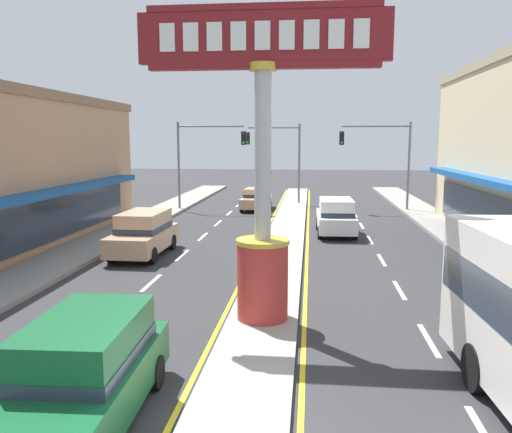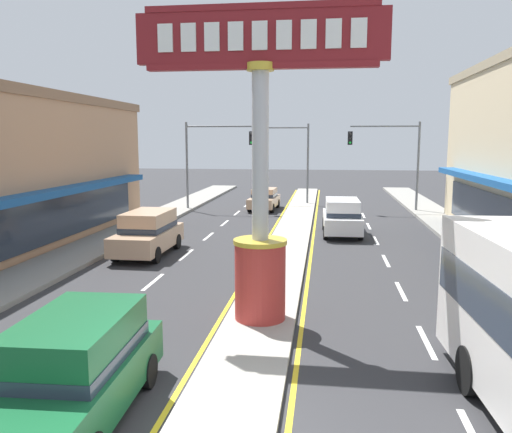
{
  "view_description": "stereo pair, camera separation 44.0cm",
  "coord_description": "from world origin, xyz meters",
  "px_view_note": "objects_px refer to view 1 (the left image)",
  "views": [
    {
      "loc": [
        1.25,
        -7.99,
        4.97
      ],
      "look_at": [
        -0.43,
        7.94,
        2.6
      ],
      "focal_mm": 36.38,
      "sensor_mm": 36.0,
      "label": 1
    },
    {
      "loc": [
        1.69,
        -7.94,
        4.97
      ],
      "look_at": [
        -0.43,
        7.94,
        2.6
      ],
      "focal_mm": 36.38,
      "sensor_mm": 36.0,
      "label": 2
    }
  ],
  "objects_px": {
    "traffic_light_left_side": "(203,150)",
    "suv_near_left_lane": "(143,233)",
    "suv_far_left_oncoming": "(336,216)",
    "traffic_light_right_side": "(383,151)",
    "district_sign": "(263,183)",
    "traffic_light_median_far": "(280,150)",
    "suv_mid_left_lane": "(85,370)",
    "sedan_near_right_lane": "(256,199)"
  },
  "relations": [
    {
      "from": "traffic_light_median_far",
      "to": "suv_near_left_lane",
      "type": "height_order",
      "value": "traffic_light_median_far"
    },
    {
      "from": "traffic_light_left_side",
      "to": "suv_far_left_oncoming",
      "type": "bearing_deg",
      "value": -43.03
    },
    {
      "from": "suv_near_left_lane",
      "to": "suv_far_left_oncoming",
      "type": "relative_size",
      "value": 1.0
    },
    {
      "from": "suv_near_left_lane",
      "to": "traffic_light_median_far",
      "type": "bearing_deg",
      "value": 75.6
    },
    {
      "from": "suv_near_left_lane",
      "to": "suv_mid_left_lane",
      "type": "height_order",
      "value": "same"
    },
    {
      "from": "traffic_light_left_side",
      "to": "suv_far_left_oncoming",
      "type": "distance_m",
      "value": 12.5
    },
    {
      "from": "suv_near_left_lane",
      "to": "suv_mid_left_lane",
      "type": "relative_size",
      "value": 0.99
    },
    {
      "from": "district_sign",
      "to": "suv_far_left_oncoming",
      "type": "height_order",
      "value": "district_sign"
    },
    {
      "from": "traffic_light_median_far",
      "to": "suv_far_left_oncoming",
      "type": "bearing_deg",
      "value": -73.45
    },
    {
      "from": "traffic_light_right_side",
      "to": "traffic_light_median_far",
      "type": "height_order",
      "value": "same"
    },
    {
      "from": "district_sign",
      "to": "traffic_light_left_side",
      "type": "distance_m",
      "value": 22.91
    },
    {
      "from": "suv_near_left_lane",
      "to": "suv_mid_left_lane",
      "type": "distance_m",
      "value": 13.64
    },
    {
      "from": "district_sign",
      "to": "suv_mid_left_lane",
      "type": "height_order",
      "value": "district_sign"
    },
    {
      "from": "suv_near_left_lane",
      "to": "suv_far_left_oncoming",
      "type": "height_order",
      "value": "same"
    },
    {
      "from": "district_sign",
      "to": "traffic_light_left_side",
      "type": "relative_size",
      "value": 1.33
    },
    {
      "from": "traffic_light_right_side",
      "to": "district_sign",
      "type": "bearing_deg",
      "value": -105.06
    },
    {
      "from": "traffic_light_right_side",
      "to": "suv_near_left_lane",
      "type": "height_order",
      "value": "traffic_light_right_side"
    },
    {
      "from": "suv_mid_left_lane",
      "to": "suv_near_left_lane",
      "type": "bearing_deg",
      "value": 103.98
    },
    {
      "from": "traffic_light_left_side",
      "to": "suv_near_left_lane",
      "type": "distance_m",
      "value": 14.55
    },
    {
      "from": "traffic_light_right_side",
      "to": "suv_mid_left_lane",
      "type": "distance_m",
      "value": 29.93
    },
    {
      "from": "traffic_light_median_far",
      "to": "sedan_near_right_lane",
      "type": "xyz_separation_m",
      "value": [
        -1.47,
        -3.27,
        -3.41
      ]
    },
    {
      "from": "traffic_light_right_side",
      "to": "sedan_near_right_lane",
      "type": "height_order",
      "value": "traffic_light_right_side"
    },
    {
      "from": "traffic_light_right_side",
      "to": "suv_far_left_oncoming",
      "type": "distance_m",
      "value": 10.43
    },
    {
      "from": "traffic_light_right_side",
      "to": "suv_far_left_oncoming",
      "type": "height_order",
      "value": "traffic_light_right_side"
    },
    {
      "from": "sedan_near_right_lane",
      "to": "suv_mid_left_lane",
      "type": "bearing_deg",
      "value": -90.01
    },
    {
      "from": "traffic_light_right_side",
      "to": "suv_near_left_lane",
      "type": "bearing_deg",
      "value": -128.6
    },
    {
      "from": "district_sign",
      "to": "suv_mid_left_lane",
      "type": "relative_size",
      "value": 1.76
    },
    {
      "from": "traffic_light_right_side",
      "to": "suv_near_left_lane",
      "type": "distance_m",
      "value": 19.69
    },
    {
      "from": "traffic_light_right_side",
      "to": "traffic_light_left_side",
      "type": "bearing_deg",
      "value": -175.39
    },
    {
      "from": "traffic_light_right_side",
      "to": "suv_mid_left_lane",
      "type": "bearing_deg",
      "value": -107.24
    },
    {
      "from": "traffic_light_median_far",
      "to": "suv_mid_left_lane",
      "type": "xyz_separation_m",
      "value": [
        -1.48,
        -31.83,
        -3.21
      ]
    },
    {
      "from": "traffic_light_median_far",
      "to": "suv_far_left_oncoming",
      "type": "xyz_separation_m",
      "value": [
        3.76,
        -12.65,
        -3.21
      ]
    },
    {
      "from": "traffic_light_right_side",
      "to": "sedan_near_right_lane",
      "type": "xyz_separation_m",
      "value": [
        -8.81,
        0.14,
        -3.46
      ]
    },
    {
      "from": "traffic_light_left_side",
      "to": "traffic_light_right_side",
      "type": "relative_size",
      "value": 1.0
    },
    {
      "from": "district_sign",
      "to": "traffic_light_median_far",
      "type": "distance_m",
      "value": 26.49
    },
    {
      "from": "traffic_light_left_side",
      "to": "sedan_near_right_lane",
      "type": "bearing_deg",
      "value": 17.64
    },
    {
      "from": "sedan_near_right_lane",
      "to": "traffic_light_left_side",
      "type": "bearing_deg",
      "value": -162.36
    },
    {
      "from": "traffic_light_left_side",
      "to": "suv_near_left_lane",
      "type": "relative_size",
      "value": 1.34
    },
    {
      "from": "traffic_light_left_side",
      "to": "traffic_light_right_side",
      "type": "distance_m",
      "value": 12.44
    },
    {
      "from": "suv_far_left_oncoming",
      "to": "sedan_near_right_lane",
      "type": "bearing_deg",
      "value": 119.16
    },
    {
      "from": "suv_near_left_lane",
      "to": "sedan_near_right_lane",
      "type": "bearing_deg",
      "value": 77.83
    },
    {
      "from": "district_sign",
      "to": "traffic_light_right_side",
      "type": "bearing_deg",
      "value": 74.94
    }
  ]
}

